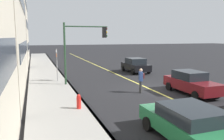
{
  "coord_description": "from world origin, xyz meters",
  "views": [
    {
      "loc": [
        -15.06,
        8.34,
        3.97
      ],
      "look_at": [
        0.38,
        2.95,
        1.57
      ],
      "focal_mm": 36.25,
      "sensor_mm": 36.0,
      "label": 1
    }
  ],
  "objects_px": {
    "traffic_light_mast": "(83,43)",
    "street_sign_post": "(57,63)",
    "car_black": "(136,65)",
    "fire_hydrant": "(79,103)",
    "car_green": "(191,125)",
    "car_maroon": "(191,83)",
    "pedestrian_with_backpack": "(141,79)"
  },
  "relations": [
    {
      "from": "car_green",
      "to": "street_sign_post",
      "type": "distance_m",
      "value": 13.71
    },
    {
      "from": "traffic_light_mast",
      "to": "street_sign_post",
      "type": "relative_size",
      "value": 1.72
    },
    {
      "from": "car_maroon",
      "to": "pedestrian_with_backpack",
      "type": "height_order",
      "value": "pedestrian_with_backpack"
    },
    {
      "from": "pedestrian_with_backpack",
      "to": "street_sign_post",
      "type": "bearing_deg",
      "value": 43.65
    },
    {
      "from": "car_maroon",
      "to": "traffic_light_mast",
      "type": "distance_m",
      "value": 8.9
    },
    {
      "from": "car_green",
      "to": "traffic_light_mast",
      "type": "relative_size",
      "value": 0.93
    },
    {
      "from": "car_maroon",
      "to": "fire_hydrant",
      "type": "distance_m",
      "value": 8.26
    },
    {
      "from": "car_black",
      "to": "street_sign_post",
      "type": "distance_m",
      "value": 9.54
    },
    {
      "from": "street_sign_post",
      "to": "pedestrian_with_backpack",
      "type": "bearing_deg",
      "value": -136.35
    },
    {
      "from": "car_maroon",
      "to": "fire_hydrant",
      "type": "relative_size",
      "value": 4.77
    },
    {
      "from": "car_green",
      "to": "car_black",
      "type": "bearing_deg",
      "value": -18.27
    },
    {
      "from": "car_green",
      "to": "street_sign_post",
      "type": "xyz_separation_m",
      "value": [
        13.21,
        3.55,
        1.01
      ]
    },
    {
      "from": "car_maroon",
      "to": "pedestrian_with_backpack",
      "type": "xyz_separation_m",
      "value": [
        1.42,
        3.18,
        0.23
      ]
    },
    {
      "from": "car_green",
      "to": "traffic_light_mast",
      "type": "bearing_deg",
      "value": 7.8
    },
    {
      "from": "car_green",
      "to": "street_sign_post",
      "type": "bearing_deg",
      "value": 15.03
    },
    {
      "from": "car_green",
      "to": "pedestrian_with_backpack",
      "type": "xyz_separation_m",
      "value": [
        7.66,
        -1.75,
        0.29
      ]
    },
    {
      "from": "pedestrian_with_backpack",
      "to": "traffic_light_mast",
      "type": "distance_m",
      "value": 5.77
    },
    {
      "from": "car_black",
      "to": "pedestrian_with_backpack",
      "type": "distance_m",
      "value": 9.46
    },
    {
      "from": "pedestrian_with_backpack",
      "to": "fire_hydrant",
      "type": "height_order",
      "value": "pedestrian_with_backpack"
    },
    {
      "from": "car_maroon",
      "to": "car_green",
      "type": "bearing_deg",
      "value": 141.68
    },
    {
      "from": "pedestrian_with_backpack",
      "to": "street_sign_post",
      "type": "xyz_separation_m",
      "value": [
        5.55,
        5.29,
        0.71
      ]
    },
    {
      "from": "pedestrian_with_backpack",
      "to": "car_maroon",
      "type": "bearing_deg",
      "value": -114.05
    },
    {
      "from": "car_black",
      "to": "fire_hydrant",
      "type": "relative_size",
      "value": 4.37
    },
    {
      "from": "fire_hydrant",
      "to": "traffic_light_mast",
      "type": "bearing_deg",
      "value": -14.02
    },
    {
      "from": "traffic_light_mast",
      "to": "fire_hydrant",
      "type": "distance_m",
      "value": 7.44
    },
    {
      "from": "street_sign_post",
      "to": "traffic_light_mast",
      "type": "bearing_deg",
      "value": -128.49
    },
    {
      "from": "car_black",
      "to": "traffic_light_mast",
      "type": "relative_size",
      "value": 0.81
    },
    {
      "from": "car_green",
      "to": "car_maroon",
      "type": "bearing_deg",
      "value": -38.32
    },
    {
      "from": "fire_hydrant",
      "to": "car_black",
      "type": "bearing_deg",
      "value": -37.4
    },
    {
      "from": "pedestrian_with_backpack",
      "to": "traffic_light_mast",
      "type": "relative_size",
      "value": 0.34
    },
    {
      "from": "traffic_light_mast",
      "to": "fire_hydrant",
      "type": "height_order",
      "value": "traffic_light_mast"
    },
    {
      "from": "street_sign_post",
      "to": "car_maroon",
      "type": "bearing_deg",
      "value": -129.42
    }
  ]
}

